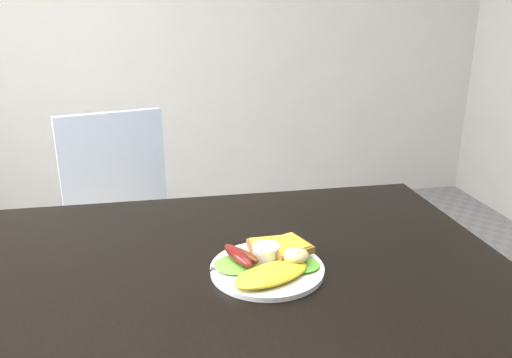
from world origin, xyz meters
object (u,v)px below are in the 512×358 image
person (270,167)px  dining_table (215,276)px  dining_chair (116,248)px  plate (267,269)px

person → dining_table: bearing=45.5°
dining_chair → person: person is taller
dining_chair → dining_table: bearing=-85.3°
plate → dining_chair: bearing=115.8°
dining_table → person: size_ratio=0.83×
dining_table → person: (0.27, 0.71, -0.01)m
dining_table → dining_chair: (-0.28, 0.74, -0.28)m
dining_table → person: bearing=69.6°
dining_chair → plate: bearing=-79.8°
person → dining_chair: bearing=-26.8°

